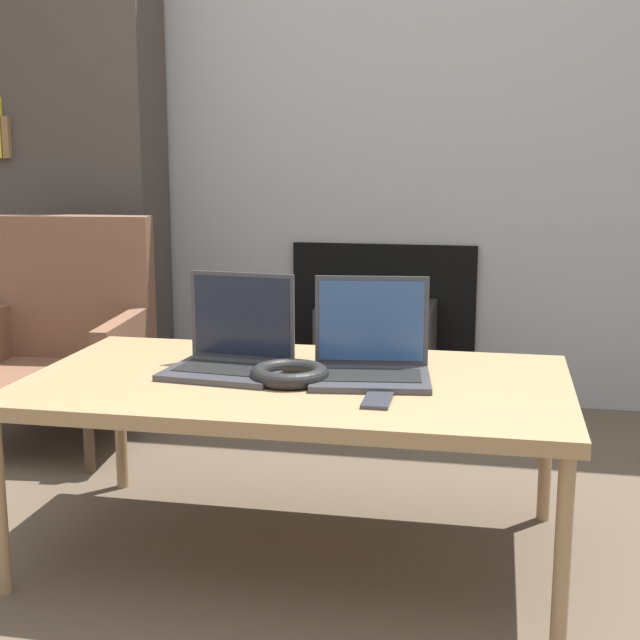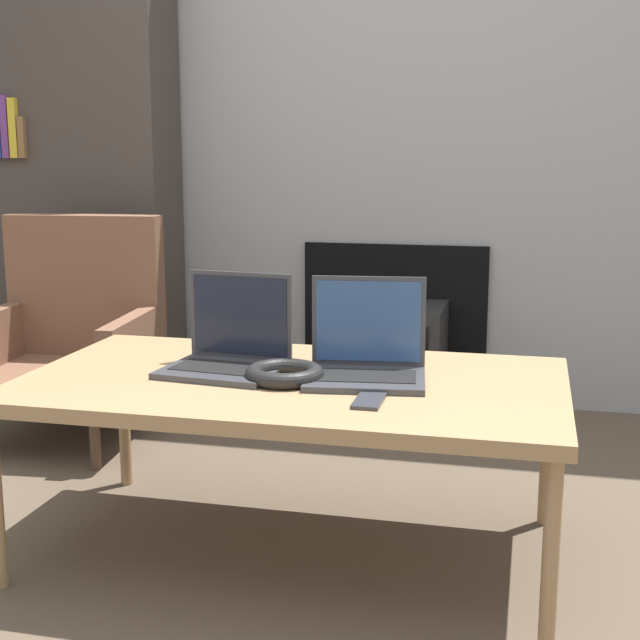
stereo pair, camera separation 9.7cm
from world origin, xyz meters
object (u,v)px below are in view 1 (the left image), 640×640
at_px(laptop_right, 371,356).
at_px(tv, 377,358).
at_px(laptop_left, 232,350).
at_px(headphones, 290,374).
at_px(armchair, 63,333).
at_px(phone, 378,400).

xyz_separation_m(laptop_right, tv, (-0.15, 1.29, -0.31)).
xyz_separation_m(laptop_left, headphones, (0.17, -0.08, -0.04)).
height_order(headphones, armchair, armchair).
relative_size(tv, armchair, 0.56).
height_order(laptop_right, armchair, armchair).
bearing_deg(tv, laptop_left, -99.40).
relative_size(phone, tv, 0.29).
relative_size(laptop_left, laptop_right, 0.99).
distance_m(laptop_left, headphones, 0.20).
bearing_deg(laptop_right, tv, 89.62).
height_order(tv, armchair, armchair).
height_order(phone, tv, phone).
bearing_deg(phone, laptop_left, 151.94).
distance_m(tv, armchair, 1.22).
bearing_deg(laptop_left, phone, -21.98).
height_order(phone, armchair, armchair).
bearing_deg(armchair, tv, 20.28).
xyz_separation_m(laptop_left, armchair, (-0.88, 0.76, -0.15)).
bearing_deg(laptop_left, armchair, 145.26).
bearing_deg(laptop_left, tv, 86.68).
xyz_separation_m(laptop_right, armchair, (-1.25, 0.76, -0.15)).
bearing_deg(armchair, phone, -42.67).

